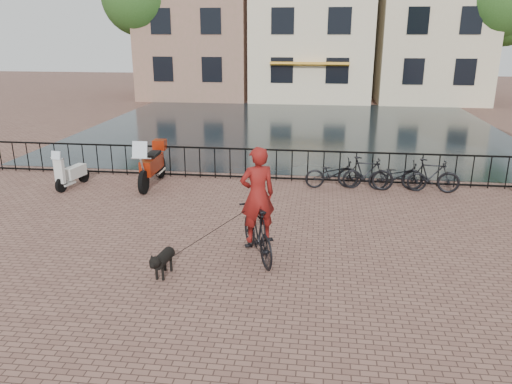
# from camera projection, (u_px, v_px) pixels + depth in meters

# --- Properties ---
(ground) EXTENTS (100.00, 100.00, 0.00)m
(ground) POSITION_uv_depth(u_px,v_px,m) (233.00, 312.00, 8.51)
(ground) COLOR brown
(ground) RESTS_ON ground
(canal_water) EXTENTS (20.00, 20.00, 0.00)m
(canal_water) POSITION_uv_depth(u_px,v_px,m) (293.00, 128.00, 24.84)
(canal_water) COLOR black
(canal_water) RESTS_ON ground
(railing) EXTENTS (20.00, 0.05, 1.02)m
(railing) POSITION_uv_depth(u_px,v_px,m) (276.00, 165.00, 15.90)
(railing) COLOR black
(railing) RESTS_ON ground
(canal_house_left) EXTENTS (7.50, 9.00, 12.80)m
(canal_house_left) POSITION_uv_depth(u_px,v_px,m) (201.00, 5.00, 35.78)
(canal_house_left) COLOR #82654B
(canal_house_left) RESTS_ON ground
(canal_house_mid) EXTENTS (8.00, 9.50, 11.80)m
(canal_house_mid) POSITION_uv_depth(u_px,v_px,m) (313.00, 12.00, 34.95)
(canal_house_mid) COLOR beige
(canal_house_mid) RESTS_ON ground
(tree_far_right) EXTENTS (4.76, 4.76, 8.76)m
(tree_far_right) POSITION_uv_depth(u_px,v_px,m) (501.00, 1.00, 30.56)
(tree_far_right) COLOR black
(tree_far_right) RESTS_ON ground
(cyclist) EXTENTS (1.37, 2.11, 2.80)m
(cyclist) POSITION_uv_depth(u_px,v_px,m) (257.00, 210.00, 10.25)
(cyclist) COLOR black
(cyclist) RESTS_ON ground
(dog) EXTENTS (0.38, 0.90, 0.59)m
(dog) POSITION_uv_depth(u_px,v_px,m) (163.00, 262.00, 9.71)
(dog) COLOR black
(dog) RESTS_ON ground
(motorcycle) EXTENTS (0.60, 2.29, 1.63)m
(motorcycle) POSITION_uv_depth(u_px,v_px,m) (152.00, 160.00, 15.31)
(motorcycle) COLOR #98210B
(motorcycle) RESTS_ON ground
(scooter) EXTENTS (0.64, 1.44, 1.29)m
(scooter) POSITION_uv_depth(u_px,v_px,m) (71.00, 167.00, 15.17)
(scooter) COLOR beige
(scooter) RESTS_ON ground
(parked_bike_0) EXTENTS (1.77, 0.78, 0.90)m
(parked_bike_0) POSITION_uv_depth(u_px,v_px,m) (333.00, 174.00, 15.13)
(parked_bike_0) COLOR black
(parked_bike_0) RESTS_ON ground
(parked_bike_1) EXTENTS (1.72, 0.71, 1.00)m
(parked_bike_1) POSITION_uv_depth(u_px,v_px,m) (365.00, 173.00, 15.00)
(parked_bike_1) COLOR black
(parked_bike_1) RESTS_ON ground
(parked_bike_2) EXTENTS (1.72, 0.60, 0.90)m
(parked_bike_2) POSITION_uv_depth(u_px,v_px,m) (398.00, 176.00, 14.90)
(parked_bike_2) COLOR black
(parked_bike_2) RESTS_ON ground
(parked_bike_3) EXTENTS (1.72, 0.73, 1.00)m
(parked_bike_3) POSITION_uv_depth(u_px,v_px,m) (431.00, 176.00, 14.77)
(parked_bike_3) COLOR black
(parked_bike_3) RESTS_ON ground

